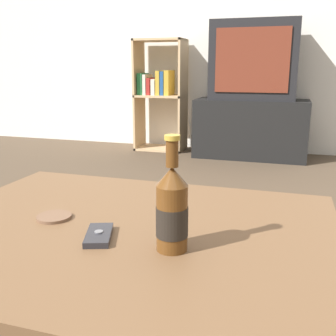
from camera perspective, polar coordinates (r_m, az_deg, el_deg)
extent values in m
cube|color=silver|center=(3.90, 12.34, 21.63)|extent=(8.00, 0.05, 2.60)
cube|color=brown|center=(0.99, -6.62, -9.54)|extent=(1.03, 0.80, 0.04)
cylinder|color=brown|center=(1.55, -16.94, -9.12)|extent=(0.07, 0.07, 0.36)
cylinder|color=brown|center=(1.32, 19.24, -13.71)|extent=(0.07, 0.07, 0.36)
cube|color=black|center=(3.61, 11.89, 5.63)|extent=(0.98, 0.44, 0.51)
cube|color=black|center=(3.57, 12.38, 14.97)|extent=(0.73, 0.37, 0.66)
cube|color=maroon|center=(3.38, 12.08, 15.04)|extent=(0.60, 0.01, 0.51)
cube|color=tan|center=(3.91, -4.24, 10.46)|extent=(0.02, 0.30, 1.04)
cube|color=tan|center=(3.77, 2.20, 10.35)|extent=(0.02, 0.30, 1.04)
cube|color=tan|center=(3.90, -1.04, 2.90)|extent=(0.47, 0.30, 0.02)
cube|color=tan|center=(3.84, -1.08, 10.42)|extent=(0.47, 0.30, 0.02)
cube|color=tan|center=(3.83, -1.11, 18.08)|extent=(0.47, 0.30, 0.02)
cube|color=#236B38|center=(3.89, -3.65, 12.08)|extent=(0.05, 0.21, 0.20)
cube|color=beige|center=(3.87, -2.99, 12.01)|extent=(0.03, 0.21, 0.19)
cube|color=maroon|center=(3.86, -2.43, 11.76)|extent=(0.03, 0.21, 0.16)
cube|color=beige|center=(3.84, -1.75, 11.69)|extent=(0.04, 0.21, 0.15)
cube|color=#B7932D|center=(3.83, -1.09, 12.25)|extent=(0.04, 0.21, 0.23)
cube|color=navy|center=(3.82, -0.48, 12.21)|extent=(0.03, 0.21, 0.22)
cube|color=#B7932D|center=(3.80, 0.19, 12.27)|extent=(0.05, 0.21, 0.23)
cylinder|color=#563314|center=(0.83, 0.58, -7.28)|extent=(0.07, 0.07, 0.14)
cylinder|color=black|center=(0.84, 0.58, -7.74)|extent=(0.07, 0.07, 0.06)
cone|color=#563314|center=(0.81, 0.60, -1.21)|extent=(0.07, 0.07, 0.04)
cylinder|color=#563314|center=(0.79, 0.61, 2.12)|extent=(0.03, 0.03, 0.06)
cylinder|color=#B79333|center=(0.79, 0.61, 4.45)|extent=(0.03, 0.03, 0.01)
cube|color=#232328|center=(0.93, -10.00, -9.58)|extent=(0.09, 0.13, 0.01)
cylinder|color=slate|center=(0.92, -10.02, -9.09)|extent=(0.02, 0.02, 0.00)
cylinder|color=brown|center=(1.06, -16.31, -6.90)|extent=(0.09, 0.09, 0.01)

